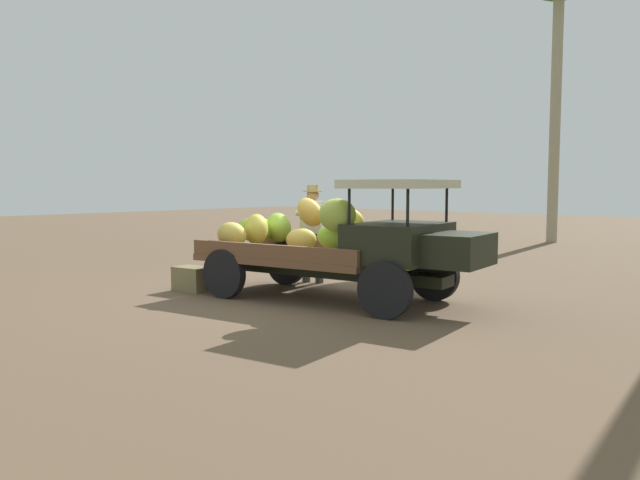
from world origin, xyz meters
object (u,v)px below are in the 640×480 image
Objects in this scene: wooden_crate at (192,279)px; loose_banana_bunch at (399,275)px; truck at (345,243)px; farmer at (313,227)px.

wooden_crate is 1.16× the size of loose_banana_bunch.
truck reaches higher than farmer.
farmer reaches higher than wooden_crate.
loose_banana_bunch is (1.25, 0.91, -0.84)m from farmer.
truck is 2.76m from wooden_crate.
farmer is at bearing 139.45° from truck.
truck is 2.63× the size of farmer.
truck is at bearing -80.39° from loose_banana_bunch.
truck reaches higher than wooden_crate.
truck is 9.04× the size of loose_banana_bunch.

